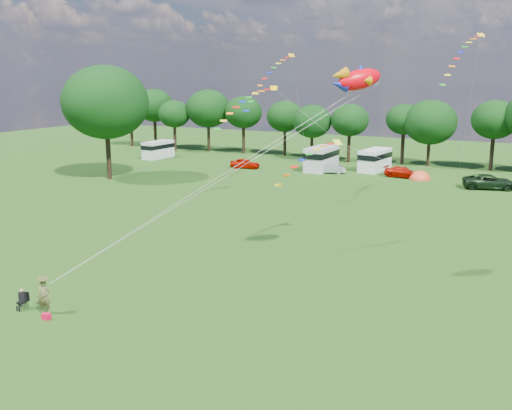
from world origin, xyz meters
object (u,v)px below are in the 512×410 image
at_px(campervan_a, 158,149).
at_px(big_tree, 105,102).
at_px(car_d, 490,182).
at_px(camp_chair, 23,297).
at_px(car_c, 403,172).
at_px(campervan_c, 375,159).
at_px(car_a, 245,163).
at_px(campervan_b, 321,158).
at_px(kite_flyer, 44,297).
at_px(car_b, 329,168).
at_px(fish_kite, 356,79).
at_px(tent_orange, 419,179).

bearing_deg(campervan_a, big_tree, -159.15).
bearing_deg(car_d, camp_chair, 143.08).
bearing_deg(car_c, campervan_c, 59.09).
xyz_separation_m(car_a, campervan_c, (15.85, 5.97, 0.84)).
xyz_separation_m(campervan_b, kite_flyer, (3.86, -49.65, -0.70)).
distance_m(car_d, campervan_b, 21.05).
relative_size(big_tree, car_a, 3.32).
distance_m(big_tree, campervan_b, 27.73).
bearing_deg(campervan_b, car_d, -98.70).
xyz_separation_m(big_tree, car_c, (30.80, 17.09, -8.37)).
bearing_deg(car_c, kite_flyer, 178.49).
relative_size(car_a, kite_flyer, 2.13).
relative_size(car_a, car_b, 1.07).
bearing_deg(kite_flyer, big_tree, 99.00).
relative_size(car_d, fish_kite, 1.98).
xyz_separation_m(car_a, car_b, (11.30, 1.49, -0.01)).
height_order(big_tree, campervan_a, big_tree).
height_order(big_tree, car_a, big_tree).
bearing_deg(fish_kite, car_a, 80.15).
distance_m(car_a, fish_kite, 44.71).
xyz_separation_m(big_tree, camp_chair, (22.41, -32.07, -8.33)).
bearing_deg(camp_chair, car_d, 49.86).
relative_size(car_b, campervan_c, 0.62).
distance_m(car_c, fish_kite, 39.35).
bearing_deg(campervan_c, car_a, 117.38).
bearing_deg(big_tree, campervan_a, 108.23).
height_order(campervan_a, campervan_b, campervan_b).
distance_m(car_a, kite_flyer, 48.43).
distance_m(car_c, campervan_b, 10.78).
distance_m(car_a, campervan_a, 16.30).
height_order(car_b, car_c, car_b).
bearing_deg(fish_kite, car_b, 65.37).
bearing_deg(car_c, car_b, 103.33).
relative_size(campervan_b, tent_orange, 2.20).
bearing_deg(car_c, campervan_b, 93.50).
distance_m(car_d, campervan_a, 46.53).
bearing_deg(fish_kite, tent_orange, 48.86).
xyz_separation_m(car_b, car_c, (9.00, 1.09, -0.01)).
height_order(campervan_a, camp_chair, campervan_a).
bearing_deg(camp_chair, kite_flyer, -16.19).
height_order(big_tree, fish_kite, big_tree).
distance_m(big_tree, campervan_a, 19.44).
height_order(big_tree, tent_orange, big_tree).
xyz_separation_m(car_d, fish_kite, (-4.53, -34.55, 11.06)).
relative_size(campervan_c, fish_kite, 2.06).
distance_m(car_b, campervan_c, 6.44).
bearing_deg(car_b, campervan_a, 63.60).
bearing_deg(car_b, car_c, -107.48).
relative_size(car_d, kite_flyer, 3.06).
xyz_separation_m(big_tree, campervan_b, (20.08, 17.64, -7.37)).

